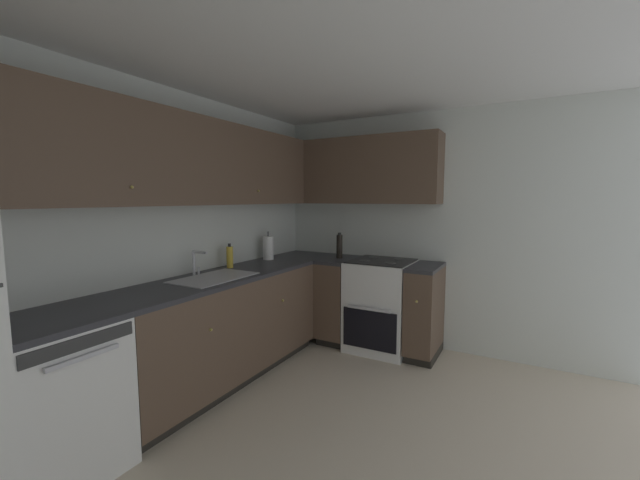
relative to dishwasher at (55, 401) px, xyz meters
The scene contains 17 objects.
ground_plane 1.72m from the dishwasher, 58.31° to the right, with size 4.12×3.43×0.02m, color beige.
wall_back 1.21m from the dishwasher, 20.44° to the left, with size 4.22×0.05×2.44m, color silver.
wall_right 3.37m from the dishwasher, 25.55° to the right, with size 0.05×3.53×2.44m, color silver.
ceiling 2.61m from the dishwasher, 58.31° to the right, with size 4.22×3.53×0.05m, color white.
dishwasher is the anchor object (origin of this frame).
lower_cabinets_back 1.32m from the dishwasher, ahead, with size 2.03×0.62×0.88m.
countertop_back 1.39m from the dishwasher, ahead, with size 3.23×0.60×0.04m, color #2D2D33.
lower_cabinets_right 2.78m from the dishwasher, 18.49° to the right, with size 0.62×1.22×0.88m.
countertop_right 2.81m from the dishwasher, 18.51° to the right, with size 0.60×1.22×0.03m.
oven_range 2.81m from the dishwasher, 19.37° to the right, with size 0.68×0.62×1.07m.
upper_cabinets_back 1.83m from the dishwasher, ahead, with size 2.91×0.34×0.69m.
upper_cabinets_right 3.17m from the dishwasher, 11.88° to the right, with size 0.32×1.77×0.69m.
sink 1.28m from the dishwasher, ahead, with size 0.67×0.40×0.10m.
faucet 1.36m from the dishwasher, ahead, with size 0.07×0.16×0.21m.
soap_bottle 1.73m from the dishwasher, ahead, with size 0.06×0.06×0.23m.
paper_towel_roll 2.27m from the dishwasher, ahead, with size 0.11×0.11×0.31m.
oil_bottle 2.74m from the dishwasher, ahead, with size 0.07×0.07×0.28m.
Camera 1 is at (-1.91, -0.84, 1.56)m, focal length 21.45 mm.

